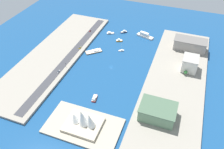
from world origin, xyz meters
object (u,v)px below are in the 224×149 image
at_px(yacht_sleek_gray, 110,33).
at_px(water_taxi_orange, 119,40).
at_px(terminal_long_green, 158,112).
at_px(hotel_broad_white, 190,63).
at_px(ferry_white_commuter, 145,35).
at_px(sailboat_small_white, 121,50).
at_px(pickup_red, 90,31).
at_px(patrol_launch_navy, 124,32).
at_px(traffic_light_waterfront, 65,64).
at_px(tugboat_red, 94,98).
at_px(sedan_silver, 58,71).
at_px(barge_flat_brown, 94,51).
at_px(opera_landmark, 83,121).
at_px(taxi_yellow_cab, 80,48).
at_px(carpark_squat_concrete, 190,44).

bearing_deg(yacht_sleek_gray, water_taxi_orange, 142.41).
height_order(terminal_long_green, hotel_broad_white, hotel_broad_white).
bearing_deg(ferry_white_commuter, water_taxi_orange, 37.41).
relative_size(sailboat_small_white, ferry_white_commuter, 0.36).
relative_size(sailboat_small_white, pickup_red, 2.21).
xyz_separation_m(patrol_launch_navy, traffic_light_waterfront, (42.56, 116.16, 5.77)).
bearing_deg(water_taxi_orange, patrol_launch_navy, -86.95).
bearing_deg(tugboat_red, patrol_launch_navy, -84.48).
distance_m(sailboat_small_white, terminal_long_green, 127.84).
height_order(tugboat_red, terminal_long_green, terminal_long_green).
relative_size(tugboat_red, sedan_silver, 2.50).
relative_size(barge_flat_brown, sailboat_small_white, 2.25).
xyz_separation_m(sailboat_small_white, ferry_white_commuter, (-22.72, -50.65, 1.81)).
relative_size(terminal_long_green, sedan_silver, 7.18).
relative_size(barge_flat_brown, ferry_white_commuter, 0.81).
bearing_deg(terminal_long_green, water_taxi_orange, -56.58).
distance_m(yacht_sleek_gray, hotel_broad_white, 140.37).
xyz_separation_m(barge_flat_brown, yacht_sleek_gray, (-3.65, -56.58, 0.18)).
relative_size(barge_flat_brown, sedan_silver, 4.62).
bearing_deg(opera_landmark, ferry_white_commuter, -94.73).
bearing_deg(patrol_launch_navy, traffic_light_waterfront, 69.88).
bearing_deg(sedan_silver, patrol_launch_navy, -109.78).
bearing_deg(tugboat_red, opera_landmark, 97.24).
bearing_deg(water_taxi_orange, yacht_sleek_gray, -37.59).
height_order(yacht_sleek_gray, taxi_yellow_cab, taxi_yellow_cab).
bearing_deg(sailboat_small_white, patrol_launch_navy, -76.14).
xyz_separation_m(sailboat_small_white, sedan_silver, (59.10, 76.51, 2.81)).
relative_size(patrol_launch_navy, traffic_light_waterfront, 1.66).
height_order(patrol_launch_navy, traffic_light_waterfront, traffic_light_waterfront).
distance_m(terminal_long_green, traffic_light_waterfront, 135.09).
xyz_separation_m(sailboat_small_white, carpark_squat_concrete, (-91.95, -35.52, 9.72)).
bearing_deg(carpark_squat_concrete, traffic_light_waterfront, 34.05).
bearing_deg(ferry_white_commuter, patrol_launch_navy, -2.33).
height_order(yacht_sleek_gray, hotel_broad_white, hotel_broad_white).
xyz_separation_m(patrol_launch_navy, tugboat_red, (-14.87, 153.83, 0.10)).
xyz_separation_m(barge_flat_brown, pickup_red, (27.91, -48.05, 2.81)).
height_order(sedan_silver, opera_landmark, opera_landmark).
xyz_separation_m(carpark_squat_concrete, opera_landmark, (85.03, 175.86, -2.09)).
height_order(sailboat_small_white, ferry_white_commuter, sailboat_small_white).
distance_m(tugboat_red, hotel_broad_white, 130.01).
bearing_deg(yacht_sleek_gray, hotel_broad_white, 157.34).
xyz_separation_m(patrol_launch_navy, hotel_broad_white, (-109.18, 64.95, 10.57)).
bearing_deg(sedan_silver, water_taxi_orange, -115.27).
distance_m(yacht_sleek_gray, ferry_white_commuter, 56.38).
bearing_deg(water_taxi_orange, pickup_red, -8.56).
bearing_deg(taxi_yellow_cab, carpark_squat_concrete, -160.25).
xyz_separation_m(sailboat_small_white, terminal_long_green, (-73.56, 104.15, 9.28)).
relative_size(tugboat_red, hotel_broad_white, 0.57).
xyz_separation_m(barge_flat_brown, tugboat_red, (-38.49, 86.23, 0.53)).
xyz_separation_m(barge_flat_brown, opera_landmark, (-43.40, 124.83, 7.58)).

